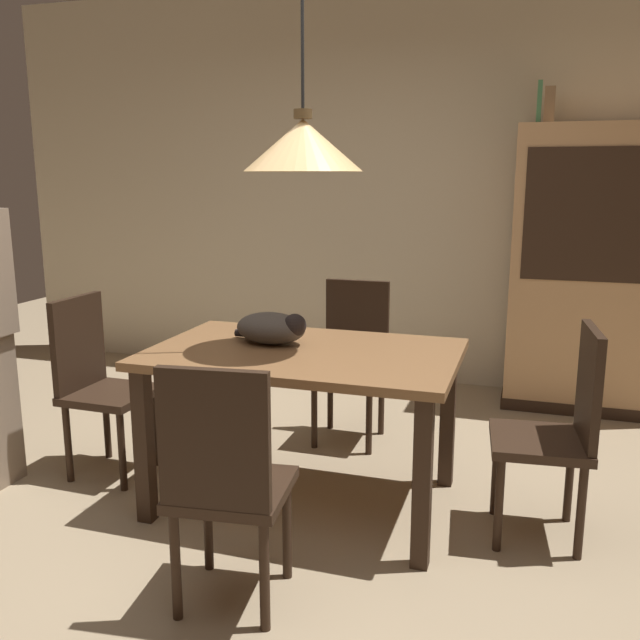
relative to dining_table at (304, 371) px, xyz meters
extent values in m
plane|color=#998466|center=(0.02, -0.47, -0.65)|extent=(10.00, 10.00, 0.00)
cube|color=beige|center=(0.02, 2.18, 0.80)|extent=(6.40, 0.10, 2.90)
cube|color=brown|center=(0.00, 0.00, 0.08)|extent=(1.40, 0.90, 0.04)
cube|color=black|center=(-0.62, -0.39, -0.29)|extent=(0.07, 0.07, 0.71)
cube|color=black|center=(0.62, -0.39, -0.29)|extent=(0.07, 0.07, 0.71)
cube|color=black|center=(-0.62, 0.39, -0.29)|extent=(0.07, 0.07, 0.71)
cube|color=black|center=(0.62, 0.39, -0.29)|extent=(0.07, 0.07, 0.71)
cube|color=black|center=(0.00, -0.80, -0.22)|extent=(0.44, 0.44, 0.04)
cube|color=black|center=(0.02, -0.98, 0.04)|extent=(0.38, 0.08, 0.48)
cylinder|color=black|center=(0.14, -0.62, -0.44)|extent=(0.04, 0.04, 0.41)
cylinder|color=black|center=(-0.18, -0.66, -0.44)|extent=(0.04, 0.04, 0.41)
cylinder|color=black|center=(0.18, -0.94, -0.44)|extent=(0.04, 0.04, 0.41)
cylinder|color=black|center=(-0.14, -0.98, -0.44)|extent=(0.04, 0.04, 0.41)
cube|color=black|center=(0.00, 0.80, -0.22)|extent=(0.40, 0.40, 0.04)
cube|color=black|center=(0.00, 0.98, 0.04)|extent=(0.38, 0.04, 0.48)
cylinder|color=black|center=(-0.16, 0.64, -0.44)|extent=(0.04, 0.04, 0.41)
cylinder|color=black|center=(0.16, 0.64, -0.44)|extent=(0.04, 0.04, 0.41)
cylinder|color=black|center=(-0.16, 0.96, -0.44)|extent=(0.04, 0.04, 0.41)
cylinder|color=black|center=(0.16, 0.96, -0.44)|extent=(0.04, 0.04, 0.41)
cube|color=black|center=(-1.05, 0.00, -0.22)|extent=(0.41, 0.41, 0.04)
cube|color=black|center=(-1.23, 0.00, 0.04)|extent=(0.04, 0.38, 0.48)
cylinder|color=black|center=(-0.89, -0.16, -0.44)|extent=(0.04, 0.04, 0.41)
cylinder|color=black|center=(-0.89, 0.16, -0.44)|extent=(0.04, 0.04, 0.41)
cylinder|color=black|center=(-1.21, -0.16, -0.44)|extent=(0.04, 0.04, 0.41)
cylinder|color=black|center=(-1.21, 0.16, -0.44)|extent=(0.04, 0.04, 0.41)
cube|color=black|center=(1.05, 0.00, -0.22)|extent=(0.44, 0.44, 0.04)
cube|color=black|center=(1.23, 0.02, 0.04)|extent=(0.07, 0.38, 0.48)
cylinder|color=black|center=(0.88, 0.14, -0.44)|extent=(0.04, 0.04, 0.41)
cylinder|color=black|center=(0.91, -0.17, -0.44)|extent=(0.04, 0.04, 0.41)
cylinder|color=black|center=(1.19, 0.17, -0.44)|extent=(0.04, 0.04, 0.41)
cylinder|color=black|center=(1.22, -0.14, -0.44)|extent=(0.04, 0.04, 0.41)
ellipsoid|color=#4C4742|center=(-0.19, 0.06, 0.18)|extent=(0.35, 0.23, 0.15)
sphere|color=black|center=(-0.06, 0.04, 0.20)|extent=(0.11, 0.11, 0.11)
cylinder|color=black|center=(-0.31, 0.12, 0.13)|extent=(0.18, 0.04, 0.04)
cone|color=#E5B775|center=(0.00, 0.00, 1.01)|extent=(0.52, 0.52, 0.22)
cylinder|color=#513D23|center=(0.00, 0.00, 1.14)|extent=(0.08, 0.08, 0.04)
cube|color=tan|center=(1.39, 1.85, 0.28)|extent=(1.10, 0.44, 1.85)
cube|color=black|center=(1.39, 1.63, 0.65)|extent=(0.97, 0.01, 0.81)
cube|color=black|center=(1.39, 1.85, -0.61)|extent=(1.12, 0.45, 0.08)
cube|color=#427A4C|center=(0.95, 1.85, 1.33)|extent=(0.03, 0.20, 0.26)
cube|color=brown|center=(1.01, 1.85, 1.31)|extent=(0.06, 0.24, 0.22)
camera|label=1|loc=(0.98, -2.87, 0.89)|focal=38.32mm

